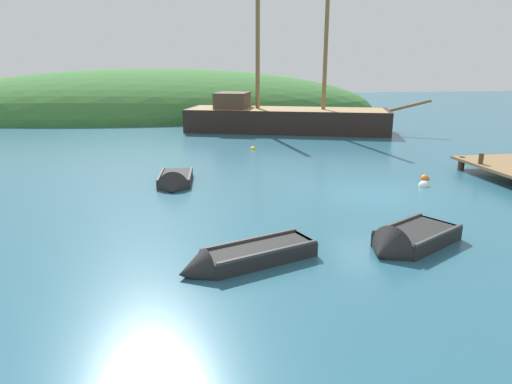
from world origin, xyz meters
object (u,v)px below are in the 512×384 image
at_px(rowboat_portside, 175,183).
at_px(buoy_yellow, 253,149).
at_px(buoy_orange, 425,179).
at_px(rowboat_outer_left, 407,243).
at_px(buoy_white, 424,186).
at_px(rowboat_near_dock, 241,260).
at_px(sailing_ship, 284,123).

bearing_deg(rowboat_portside, buoy_yellow, 153.54).
bearing_deg(buoy_orange, rowboat_portside, 176.10).
relative_size(rowboat_outer_left, buoy_white, 7.61).
bearing_deg(buoy_yellow, rowboat_near_dock, -100.30).
bearing_deg(rowboat_near_dock, rowboat_portside, -98.25).
bearing_deg(rowboat_near_dock, buoy_orange, -161.30).
distance_m(rowboat_portside, buoy_white, 9.85).
xyz_separation_m(rowboat_outer_left, buoy_yellow, (-1.68, 14.59, -0.14)).
relative_size(rowboat_portside, buoy_white, 7.36).
xyz_separation_m(rowboat_portside, buoy_orange, (10.34, -0.70, -0.10)).
distance_m(sailing_ship, rowboat_near_dock, 22.55).
bearing_deg(rowboat_portside, buoy_orange, 90.67).
distance_m(rowboat_portside, rowboat_outer_left, 9.53).
height_order(sailing_ship, rowboat_portside, sailing_ship).
bearing_deg(buoy_white, buoy_orange, 58.44).
bearing_deg(sailing_ship, buoy_white, -64.02).
bearing_deg(sailing_ship, buoy_yellow, -97.70).
bearing_deg(rowboat_outer_left, buoy_orange, -152.70).
relative_size(rowboat_outer_left, buoy_yellow, 9.04).
relative_size(rowboat_portside, rowboat_outer_left, 0.97).
xyz_separation_m(buoy_orange, buoy_white, (-0.65, -1.06, 0.00)).
bearing_deg(buoy_white, sailing_ship, 97.12).
bearing_deg(rowboat_near_dock, rowboat_outer_left, 164.04).
height_order(rowboat_outer_left, buoy_white, rowboat_outer_left).
bearing_deg(buoy_white, rowboat_near_dock, -143.59).
relative_size(sailing_ship, rowboat_near_dock, 4.62).
distance_m(rowboat_outer_left, buoy_yellow, 14.69).
height_order(rowboat_portside, buoy_yellow, rowboat_portside).
bearing_deg(rowboat_near_dock, sailing_ship, -125.80).
distance_m(buoy_orange, buoy_white, 1.24).
distance_m(rowboat_outer_left, buoy_white, 6.74).
relative_size(buoy_orange, buoy_white, 0.87).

